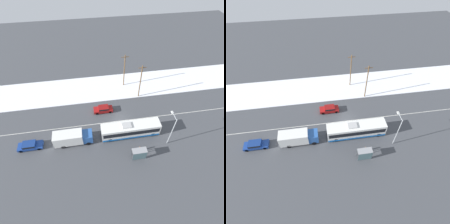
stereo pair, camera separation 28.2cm
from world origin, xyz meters
TOP-DOWN VIEW (x-y plane):
  - ground_plane at (0.00, 0.00)m, footprint 120.00×120.00m
  - snow_lot at (0.00, 11.75)m, footprint 80.00×10.05m
  - lane_marking_center at (0.00, 0.00)m, footprint 60.00×0.12m
  - city_bus at (1.23, -3.77)m, footprint 11.77×2.57m
  - box_truck at (-10.34, -3.92)m, footprint 7.44×2.30m
  - sedan_car at (-3.41, 3.47)m, footprint 4.35×1.80m
  - parked_car_near_truck at (-18.60, -3.79)m, footprint 4.65×1.80m
  - pedestrian_at_stop at (2.08, -7.89)m, footprint 0.57×0.25m
  - bus_shelter at (1.64, -9.31)m, footprint 2.69×1.20m
  - streetlamp at (8.08, -6.60)m, footprint 0.36×2.28m
  - utility_pole_roadside at (5.87, 7.10)m, footprint 1.80×0.24m
  - utility_pole_snowlot at (3.08, 12.03)m, footprint 1.80×0.24m

SIDE VIEW (x-z plane):
  - ground_plane at x=0.00m, z-range 0.00..0.00m
  - lane_marking_center at x=0.00m, z-range 0.00..0.00m
  - snow_lot at x=0.00m, z-range 0.00..0.12m
  - parked_car_near_truck at x=-18.60m, z-range 0.07..1.48m
  - sedan_car at x=-3.41m, z-range 0.07..1.51m
  - pedestrian_at_stop at x=2.08m, z-range 0.18..1.76m
  - city_bus at x=1.23m, z-range -0.04..3.27m
  - bus_shelter at x=1.64m, z-range 0.47..2.87m
  - box_truck at x=-10.34m, z-range 0.17..3.18m
  - streetlamp at x=8.08m, z-range 0.93..8.27m
  - utility_pole_snowlot at x=3.08m, z-range 0.19..9.07m
  - utility_pole_roadside at x=5.87m, z-range 0.19..9.14m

